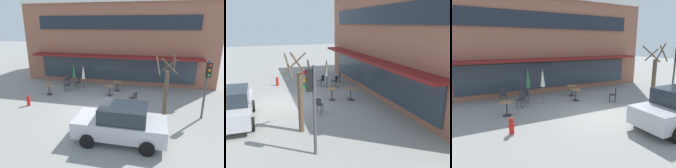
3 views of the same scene
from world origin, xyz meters
The scene contains 14 objects.
ground_plane centered at (0.00, 0.00, 0.00)m, with size 80.00×80.00×0.00m, color gray.
building_facade centered at (0.00, 9.96, 3.66)m, with size 16.89×9.10×7.32m.
cafe_table_near_wall centered at (0.27, 3.02, 0.52)m, with size 0.70×0.70×0.76m.
cafe_table_streetside centered at (0.62, 4.18, 0.52)m, with size 0.70×0.70×0.76m.
cafe_table_by_tree centered at (-4.29, 2.21, 0.52)m, with size 0.70×0.70×0.76m.
patio_umbrella_green_folded centered at (-1.88, 3.33, 1.63)m, with size 0.28×0.28×2.20m.
patio_umbrella_cream_folded centered at (-2.73, 3.52, 1.63)m, with size 0.28×0.28×2.20m.
cafe_chair_0 centered at (2.25, 1.65, 0.53)m, with size 0.56×0.56×0.89m.
cafe_chair_1 centered at (-3.23, 3.27, 0.53)m, with size 0.57×0.57×0.89m.
cafe_chair_2 centered at (-3.98, 4.91, 0.53)m, with size 0.44×0.44×0.89m.
cafe_chair_3 centered at (-2.72, 4.20, 0.53)m, with size 0.56×0.56×0.89m.
street_tree centered at (4.19, 0.36, 1.65)m, with size 1.28×1.25×3.68m.
traffic_light_pole centered at (6.29, 0.43, 2.30)m, with size 0.26×0.44×3.40m.
fire_hydrant centered at (-4.54, 0.00, 0.35)m, with size 0.36×0.20×0.71m.
Camera 3 is at (-6.09, -7.81, 3.65)m, focal length 32.00 mm.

